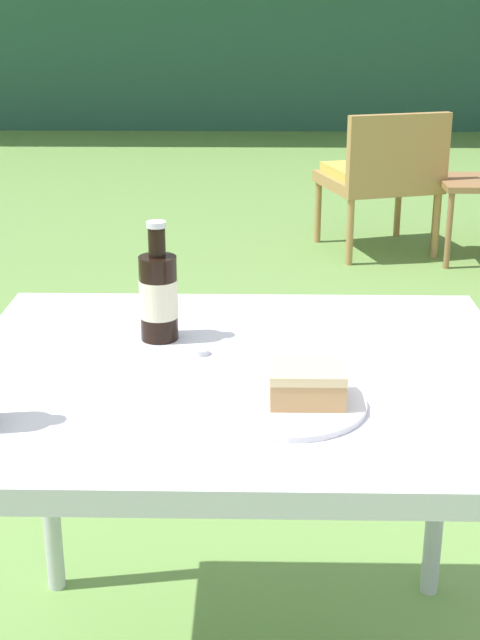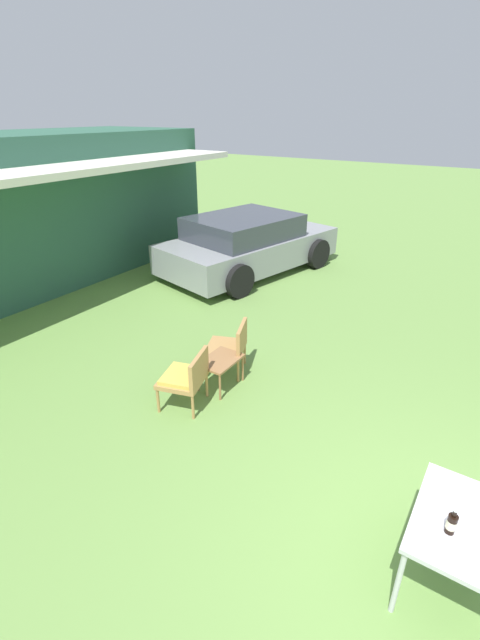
# 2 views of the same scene
# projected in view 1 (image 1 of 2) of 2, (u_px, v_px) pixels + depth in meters

# --- Properties ---
(wicker_chair_cushioned) EXTENTS (0.66, 0.64, 0.74)m
(wicker_chair_cushioned) POSITION_uv_depth(u_px,v_px,m) (382.00, 173.00, 4.58)
(wicker_chair_cushioned) COLOR #B2844C
(wicker_chair_cushioned) RESTS_ON ground_plane
(patio_table) EXTENTS (0.94, 0.78, 0.70)m
(patio_table) POSITION_uv_depth(u_px,v_px,m) (239.00, 404.00, 1.51)
(patio_table) COLOR silver
(patio_table) RESTS_ON ground_plane
(cake_on_plate) EXTENTS (0.24, 0.24, 0.07)m
(cake_on_plate) POSITION_uv_depth(u_px,v_px,m) (296.00, 394.00, 1.35)
(cake_on_plate) COLOR white
(cake_on_plate) RESTS_ON patio_table
(cola_bottle_near) EXTENTS (0.07, 0.07, 0.22)m
(cola_bottle_near) POSITION_uv_depth(u_px,v_px,m) (159.00, 295.00, 1.59)
(cola_bottle_near) COLOR black
(cola_bottle_near) RESTS_ON patio_table
(fork) EXTENTS (0.17, 0.04, 0.01)m
(fork) POSITION_uv_depth(u_px,v_px,m) (259.00, 405.00, 1.35)
(fork) COLOR silver
(fork) RESTS_ON patio_table
(loose_bottle_cap) EXTENTS (0.03, 0.03, 0.01)m
(loose_bottle_cap) POSITION_uv_depth(u_px,v_px,m) (201.00, 352.00, 1.54)
(loose_bottle_cap) COLOR silver
(loose_bottle_cap) RESTS_ON patio_table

